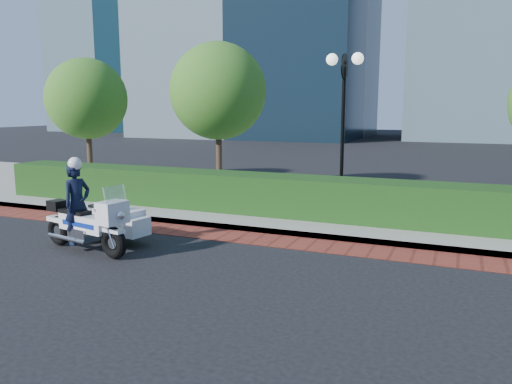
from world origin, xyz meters
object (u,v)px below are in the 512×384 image
at_px(lamppost, 343,106).
at_px(tree_b, 218,91).
at_px(tree_a, 87,99).
at_px(police_motorcycle, 95,216).

distance_m(lamppost, tree_b, 4.71).
bearing_deg(tree_a, lamppost, -7.41).
bearing_deg(tree_b, police_motorcycle, -84.99).
distance_m(tree_a, tree_b, 5.50).
relative_size(tree_b, police_motorcycle, 2.06).
height_order(lamppost, police_motorcycle, lamppost).
height_order(lamppost, tree_b, tree_b).
bearing_deg(tree_a, police_motorcycle, -48.56).
relative_size(tree_a, police_motorcycle, 1.93).
relative_size(lamppost, tree_a, 0.92).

